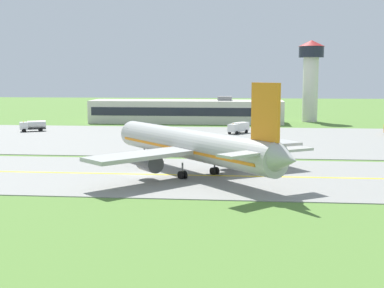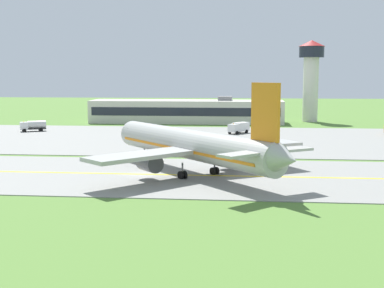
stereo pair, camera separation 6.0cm
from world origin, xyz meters
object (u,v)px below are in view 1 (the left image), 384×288
Objects in this scene: service_truck_catering at (239,127)px; service_truck_pushback at (144,133)px; control_tower at (311,72)px; airplane_lead at (193,145)px; service_truck_baggage at (33,125)px.

service_truck_catering is 24.09m from service_truck_pushback.
airplane_lead is at bearing -106.26° from control_tower.
control_tower is at bearing 73.74° from airplane_lead.
airplane_lead is 68.55m from service_truck_baggage.
service_truck_baggage is at bearing -179.46° from service_truck_catering.
service_truck_baggage is 79.55m from control_tower.
control_tower is at bearing 50.81° from service_truck_pushback.
service_truck_baggage is (-44.05, 52.47, -2.60)m from airplane_lead.
airplane_lead is 5.39× the size of service_truck_catering.
airplane_lead is 5.64× the size of service_truck_pushback.
airplane_lead reaches higher than service_truck_pushback.
service_truck_baggage is 49.50m from service_truck_catering.
service_truck_pushback is (29.71, -13.29, 0.00)m from service_truck_baggage.
service_truck_catering is 1.05× the size of service_truck_pushback.
service_truck_pushback is (-19.78, -13.75, 0.00)m from service_truck_catering.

